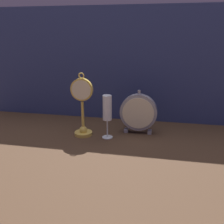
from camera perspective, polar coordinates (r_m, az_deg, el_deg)
name	(u,v)px	position (r m, az deg, el deg)	size (l,w,h in m)	color
ground_plane	(109,140)	(1.22, -0.74, -6.41)	(4.00, 4.00, 0.00)	#422D1E
fabric_backdrop_drape	(120,65)	(1.44, 1.93, 10.61)	(1.63, 0.01, 0.64)	navy
pocket_watch_on_stand	(82,109)	(1.24, -6.77, 0.72)	(0.11, 0.09, 0.32)	gold
mantel_clock_silver	(138,113)	(1.27, 6.05, -0.12)	(0.19, 0.04, 0.23)	gray
champagne_flute	(107,111)	(1.20, -1.09, 0.32)	(0.05, 0.05, 0.21)	silver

